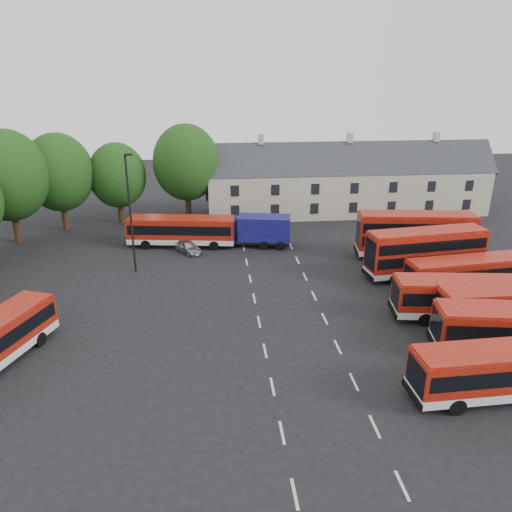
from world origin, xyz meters
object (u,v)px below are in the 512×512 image
object	(u,v)px
box_truck	(255,229)
lamppost	(130,211)
silver_car	(187,246)
bus_row_a	(510,368)
bus_dd_south	(426,250)

from	to	relation	value
box_truck	lamppost	bearing A→B (deg)	-143.34
silver_car	lamppost	size ratio (longest dim) A/B	0.33
box_truck	lamppost	world-z (taller)	lamppost
bus_row_a	box_truck	distance (m)	29.26
silver_car	box_truck	bearing A→B (deg)	-25.25
bus_row_a	silver_car	size ratio (longest dim) A/B	3.15
bus_dd_south	silver_car	distance (m)	23.00
bus_dd_south	box_truck	distance (m)	17.17
silver_car	lamppost	bearing A→B (deg)	-170.29
bus_dd_south	lamppost	distance (m)	26.50
box_truck	silver_car	size ratio (longest dim) A/B	2.15
bus_dd_south	silver_car	size ratio (longest dim) A/B	3.00
bus_row_a	silver_car	xyz separation A→B (m)	(-19.14, 25.45, -1.31)
bus_dd_south	box_truck	bearing A→B (deg)	139.94
bus_row_a	bus_dd_south	bearing A→B (deg)	80.25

